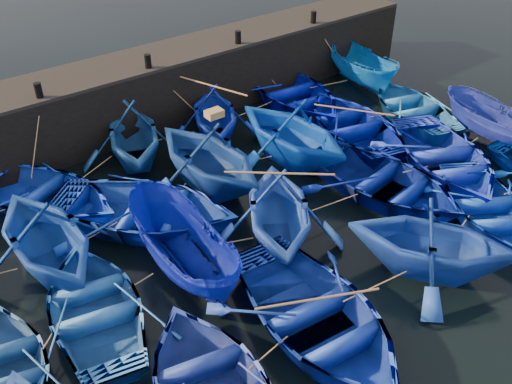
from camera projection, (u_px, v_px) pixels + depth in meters
ground at (326, 265)px, 15.88m from camera, size 120.00×120.00×0.00m
quay_wall at (141, 94)px, 21.97m from camera, size 26.00×2.50×2.50m
quay_top at (137, 62)px, 21.22m from camera, size 26.00×2.50×0.12m
bollard_1 at (38, 90)px, 18.47m from camera, size 0.24×0.24×0.50m
bollard_2 at (148, 61)px, 20.46m from camera, size 0.24×0.24×0.50m
bollard_3 at (238, 37)px, 22.44m from camera, size 0.24×0.24×0.50m
bollard_4 at (314, 17)px, 24.42m from camera, size 0.24×0.24×0.50m
boat_1 at (45, 195)px, 17.67m from camera, size 5.75×6.38×1.09m
boat_2 at (133, 133)px, 19.66m from camera, size 5.12×5.44×2.28m
boat_3 at (214, 113)px, 21.11m from camera, size 4.87×5.11×2.10m
boat_4 at (294, 93)px, 23.57m from camera, size 4.69×6.08×1.17m
boat_5 at (363, 69)px, 24.92m from camera, size 2.60×4.74×1.74m
boat_7 at (45, 235)px, 15.01m from camera, size 4.20×4.83×2.48m
boat_8 at (144, 210)px, 16.99m from camera, size 6.88×7.03×1.19m
boat_9 at (208, 155)px, 18.23m from camera, size 4.58×5.19×2.56m
boat_10 at (292, 130)px, 19.57m from camera, size 4.62×5.22×2.56m
boat_11 at (352, 124)px, 21.45m from camera, size 5.02×6.10×1.10m
boat_12 at (413, 107)px, 22.69m from camera, size 4.71×5.65×1.01m
boat_13 at (3, 372)px, 12.42m from camera, size 4.03×4.93×0.90m
boat_14 at (95, 306)px, 13.94m from camera, size 4.34×5.38×0.99m
boat_15 at (182, 249)px, 15.04m from camera, size 1.98×4.80×1.83m
boat_16 at (278, 209)px, 16.07m from camera, size 5.64×5.81×2.34m
boat_17 at (384, 181)px, 18.26m from camera, size 4.68×6.00×1.14m
boat_18 at (445, 157)px, 19.46m from camera, size 5.90×6.69×1.15m
boat_19 at (494, 124)px, 20.87m from camera, size 1.85×4.36×1.65m
boat_22 at (316, 317)px, 13.53m from camera, size 4.61×6.06×1.18m
boat_23 at (433, 239)px, 14.96m from camera, size 5.73×5.88×2.36m
boat_24 at (487, 206)px, 17.31m from camera, size 5.27×5.72×0.97m
wooden_crate at (214, 114)px, 17.57m from camera, size 0.53×0.38×0.23m
mooring_ropes at (220, 160)px, 18.73m from camera, size 18.90×11.43×2.10m
loose_oars at (290, 152)px, 17.54m from camera, size 9.88×11.53×1.29m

